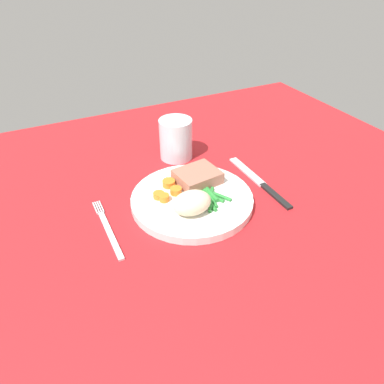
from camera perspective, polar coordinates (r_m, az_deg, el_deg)
dining_table at (r=70.76cm, az=-2.04°, el=-0.87°), size 120.00×90.00×2.00cm
dinner_plate at (r=67.11cm, az=0.00°, el=-1.25°), size 23.19×23.19×1.60cm
meat_portion at (r=69.76cm, az=0.98°, el=2.38°), size 9.03×7.94×2.42cm
mashed_potatoes at (r=61.67cm, az=-0.02°, el=-1.75°), size 7.09×5.25×4.10cm
carrot_slices at (r=67.30cm, az=-3.94°, el=0.27°), size 5.58×6.23×1.26cm
green_beans at (r=66.42cm, az=2.87°, el=-0.51°), size 5.72×8.95×0.84cm
fork at (r=63.38cm, az=-13.50°, el=-5.77°), size 1.44×16.60×0.40cm
knife at (r=74.22cm, az=10.97°, el=1.51°), size 1.70×20.50×0.64cm
water_glass at (r=80.49cm, az=-2.61°, el=8.14°), size 7.41×7.41×9.17cm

